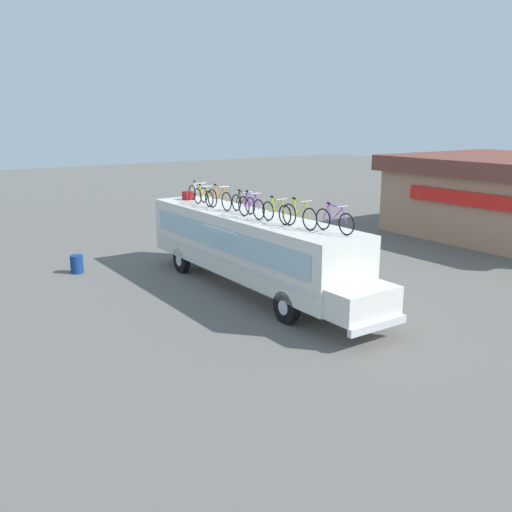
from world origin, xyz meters
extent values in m
plane|color=#605E59|center=(0.00, 0.00, 0.00)|extent=(120.00, 120.00, 0.00)
cube|color=silver|center=(0.00, 0.00, 1.81)|extent=(11.33, 2.37, 2.22)
cube|color=silver|center=(6.21, 0.00, 1.14)|extent=(1.10, 2.18, 0.89)
cube|color=#99B7C6|center=(0.00, -1.20, 2.12)|extent=(10.42, 0.04, 0.82)
cube|color=#99B7C6|center=(0.00, 1.20, 2.12)|extent=(10.42, 0.04, 0.82)
cube|color=silver|center=(0.00, -1.20, 1.36)|extent=(10.87, 0.03, 0.12)
cube|color=silver|center=(0.00, 1.20, 1.36)|extent=(10.87, 0.03, 0.12)
cube|color=silver|center=(6.82, 0.00, 0.62)|extent=(0.16, 2.25, 0.24)
cylinder|color=black|center=(3.85, -1.05, 0.54)|extent=(1.07, 0.28, 1.07)
cylinder|color=silver|center=(3.85, -1.05, 0.54)|extent=(0.48, 0.30, 0.48)
cylinder|color=black|center=(3.85, 1.05, 0.54)|extent=(1.07, 0.28, 1.07)
cylinder|color=silver|center=(3.85, 1.05, 0.54)|extent=(0.48, 0.30, 0.48)
cylinder|color=black|center=(-3.51, -1.05, 0.54)|extent=(1.07, 0.28, 1.07)
cylinder|color=silver|center=(-3.51, -1.05, 0.54)|extent=(0.48, 0.30, 0.48)
cylinder|color=black|center=(-3.51, 1.05, 0.54)|extent=(1.07, 0.28, 1.07)
cylinder|color=silver|center=(-3.51, 1.05, 0.54)|extent=(0.48, 0.30, 0.48)
cube|color=maroon|center=(-4.68, -0.01, 3.09)|extent=(0.44, 0.43, 0.35)
torus|color=black|center=(-4.53, 0.09, 3.24)|extent=(0.65, 0.04, 0.65)
torus|color=black|center=(-3.51, 0.09, 3.24)|extent=(0.65, 0.04, 0.65)
cylinder|color=white|center=(-4.22, 0.09, 3.49)|extent=(0.20, 0.04, 0.46)
cylinder|color=white|center=(-3.92, 0.09, 3.47)|extent=(0.47, 0.04, 0.44)
cylinder|color=white|center=(-4.00, 0.09, 3.70)|extent=(0.61, 0.04, 0.07)
cylinder|color=white|center=(-4.33, 0.09, 3.25)|extent=(0.39, 0.03, 0.05)
cylinder|color=white|center=(-4.42, 0.09, 3.48)|extent=(0.25, 0.03, 0.48)
cylinder|color=white|center=(-3.60, 0.09, 3.46)|extent=(0.21, 0.03, 0.45)
cylinder|color=silver|center=(-3.69, 0.09, 3.73)|extent=(0.03, 0.44, 0.03)
ellipsoid|color=black|center=(-4.30, 0.09, 3.75)|extent=(0.20, 0.08, 0.06)
torus|color=black|center=(-3.35, -0.28, 3.25)|extent=(0.65, 0.04, 0.65)
torus|color=black|center=(-2.36, -0.28, 3.25)|extent=(0.65, 0.04, 0.65)
cylinder|color=#B2B20C|center=(-3.05, -0.28, 3.49)|extent=(0.19, 0.04, 0.46)
cylinder|color=#B2B20C|center=(-2.76, -0.28, 3.48)|extent=(0.46, 0.04, 0.45)
cylinder|color=#B2B20C|center=(-2.84, -0.28, 3.70)|extent=(0.59, 0.04, 0.07)
cylinder|color=#B2B20C|center=(-3.16, -0.28, 3.26)|extent=(0.37, 0.03, 0.05)
cylinder|color=#B2B20C|center=(-3.24, -0.28, 3.48)|extent=(0.24, 0.03, 0.49)
cylinder|color=#B2B20C|center=(-2.45, -0.28, 3.47)|extent=(0.21, 0.03, 0.45)
cylinder|color=silver|center=(-2.54, -0.28, 3.74)|extent=(0.03, 0.44, 0.03)
ellipsoid|color=black|center=(-3.13, -0.28, 3.76)|extent=(0.20, 0.08, 0.06)
torus|color=black|center=(-2.16, -0.25, 3.29)|extent=(0.74, 0.04, 0.74)
torus|color=black|center=(-1.06, -0.25, 3.29)|extent=(0.74, 0.04, 0.74)
cylinder|color=orange|center=(-1.83, -0.25, 3.57)|extent=(0.21, 0.04, 0.53)
cylinder|color=orange|center=(-1.50, -0.25, 3.55)|extent=(0.51, 0.04, 0.51)
cylinder|color=orange|center=(-1.59, -0.25, 3.81)|extent=(0.66, 0.04, 0.07)
cylinder|color=orange|center=(-1.95, -0.25, 3.30)|extent=(0.42, 0.03, 0.05)
cylinder|color=orange|center=(-2.04, -0.25, 3.56)|extent=(0.27, 0.03, 0.55)
cylinder|color=orange|center=(-1.16, -0.25, 3.54)|extent=(0.23, 0.03, 0.52)
cylinder|color=silver|center=(-1.26, -0.25, 3.84)|extent=(0.03, 0.44, 0.03)
ellipsoid|color=black|center=(-1.92, -0.25, 3.87)|extent=(0.20, 0.08, 0.06)
torus|color=black|center=(-0.87, 0.07, 3.24)|extent=(0.65, 0.04, 0.65)
torus|color=black|center=(0.10, 0.07, 3.24)|extent=(0.65, 0.04, 0.65)
cylinder|color=black|center=(-0.58, 0.07, 3.49)|extent=(0.19, 0.04, 0.46)
cylinder|color=black|center=(-0.29, 0.07, 3.47)|extent=(0.45, 0.04, 0.44)
cylinder|color=black|center=(-0.36, 0.07, 3.70)|extent=(0.58, 0.04, 0.07)
cylinder|color=black|center=(-0.68, 0.07, 3.25)|extent=(0.37, 0.03, 0.05)
cylinder|color=black|center=(-0.76, 0.07, 3.48)|extent=(0.24, 0.03, 0.48)
cylinder|color=black|center=(0.01, 0.07, 3.46)|extent=(0.20, 0.03, 0.45)
cylinder|color=silver|center=(-0.07, 0.07, 3.73)|extent=(0.03, 0.44, 0.03)
ellipsoid|color=black|center=(-0.65, 0.07, 3.75)|extent=(0.20, 0.08, 0.06)
torus|color=black|center=(0.29, -0.33, 3.29)|extent=(0.74, 0.04, 0.74)
torus|color=black|center=(1.25, -0.33, 3.29)|extent=(0.74, 0.04, 0.74)
cylinder|color=purple|center=(0.58, -0.33, 3.57)|extent=(0.19, 0.04, 0.53)
cylinder|color=purple|center=(0.86, -0.33, 3.55)|extent=(0.45, 0.04, 0.51)
cylinder|color=purple|center=(0.79, -0.33, 3.81)|extent=(0.57, 0.04, 0.07)
cylinder|color=purple|center=(0.47, -0.33, 3.30)|extent=(0.36, 0.03, 0.05)
cylinder|color=purple|center=(0.40, -0.33, 3.56)|extent=(0.24, 0.03, 0.55)
cylinder|color=purple|center=(1.16, -0.33, 3.54)|extent=(0.20, 0.03, 0.51)
cylinder|color=silver|center=(1.07, -0.33, 3.84)|extent=(0.03, 0.44, 0.03)
ellipsoid|color=black|center=(0.50, -0.33, 3.86)|extent=(0.20, 0.08, 0.06)
torus|color=black|center=(1.56, -0.15, 3.26)|extent=(0.68, 0.04, 0.68)
torus|color=black|center=(2.54, -0.15, 3.26)|extent=(0.68, 0.04, 0.68)
cylinder|color=#B2B20C|center=(1.86, -0.15, 3.52)|extent=(0.19, 0.04, 0.49)
cylinder|color=#B2B20C|center=(2.15, -0.15, 3.50)|extent=(0.45, 0.04, 0.47)
cylinder|color=#B2B20C|center=(2.07, -0.15, 3.74)|extent=(0.59, 0.04, 0.07)
cylinder|color=#B2B20C|center=(1.75, -0.15, 3.27)|extent=(0.37, 0.03, 0.05)
cylinder|color=#B2B20C|center=(1.67, -0.15, 3.51)|extent=(0.24, 0.03, 0.51)
cylinder|color=#B2B20C|center=(2.45, -0.15, 3.49)|extent=(0.21, 0.03, 0.48)
cylinder|color=silver|center=(2.36, -0.15, 3.77)|extent=(0.03, 0.44, 0.03)
ellipsoid|color=black|center=(1.78, -0.15, 3.80)|extent=(0.20, 0.08, 0.06)
torus|color=black|center=(2.68, -0.07, 3.29)|extent=(0.74, 0.04, 0.74)
torus|color=black|center=(3.75, -0.07, 3.29)|extent=(0.74, 0.04, 0.74)
cylinder|color=#B2B20C|center=(3.00, -0.07, 3.57)|extent=(0.21, 0.04, 0.53)
cylinder|color=#B2B20C|center=(3.32, -0.07, 3.55)|extent=(0.50, 0.04, 0.51)
cylinder|color=#B2B20C|center=(3.24, -0.07, 3.81)|extent=(0.65, 0.04, 0.07)
cylinder|color=#B2B20C|center=(2.88, -0.07, 3.30)|extent=(0.41, 0.03, 0.05)
cylinder|color=#B2B20C|center=(2.80, -0.07, 3.56)|extent=(0.26, 0.03, 0.55)
cylinder|color=#B2B20C|center=(3.66, -0.07, 3.54)|extent=(0.22, 0.03, 0.51)
cylinder|color=silver|center=(3.56, -0.07, 3.84)|extent=(0.03, 0.44, 0.03)
ellipsoid|color=black|center=(2.92, -0.07, 3.86)|extent=(0.20, 0.08, 0.06)
torus|color=black|center=(3.90, 0.36, 3.27)|extent=(0.70, 0.04, 0.70)
torus|color=black|center=(4.98, 0.36, 3.27)|extent=(0.70, 0.04, 0.70)
cylinder|color=purple|center=(4.23, 0.36, 3.53)|extent=(0.21, 0.04, 0.50)
cylinder|color=purple|center=(4.55, 0.36, 3.51)|extent=(0.50, 0.04, 0.48)
cylinder|color=purple|center=(4.47, 0.36, 3.76)|extent=(0.65, 0.04, 0.07)
cylinder|color=purple|center=(4.11, 0.36, 3.28)|extent=(0.41, 0.03, 0.05)
cylinder|color=purple|center=(4.02, 0.36, 3.52)|extent=(0.26, 0.03, 0.52)
cylinder|color=purple|center=(4.89, 0.36, 3.50)|extent=(0.22, 0.03, 0.49)
cylinder|color=silver|center=(4.79, 0.36, 3.79)|extent=(0.03, 0.44, 0.03)
ellipsoid|color=black|center=(4.14, 0.36, 3.81)|extent=(0.20, 0.08, 0.06)
cube|color=red|center=(0.42, 12.82, 2.52)|extent=(6.94, 0.16, 0.70)
cylinder|color=navy|center=(-5.94, -4.79, 0.38)|extent=(0.54, 0.54, 0.77)
camera|label=1|loc=(17.27, -11.42, 6.43)|focal=39.04mm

